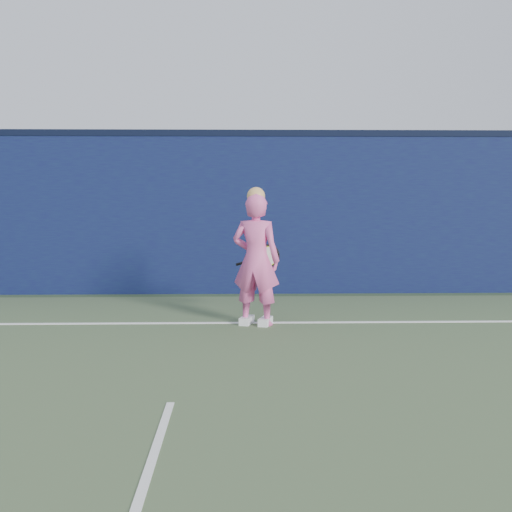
{
  "coord_description": "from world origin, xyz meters",
  "views": [
    {
      "loc": [
        0.54,
        -3.87,
        1.67
      ],
      "look_at": [
        0.74,
        3.91,
        0.86
      ],
      "focal_mm": 45.0,
      "sensor_mm": 36.0,
      "label": 1
    }
  ],
  "objects": [
    {
      "name": "racket",
      "position": [
        0.88,
        4.38,
        0.8
      ],
      "size": [
        0.58,
        0.13,
        0.31
      ],
      "rotation": [
        0.0,
        0.0,
        -0.09
      ],
      "color": "black",
      "rests_on": "ground"
    },
    {
      "name": "ground",
      "position": [
        0.0,
        0.0,
        0.0
      ],
      "size": [
        80.0,
        80.0,
        0.0
      ],
      "primitive_type": "plane",
      "color": "#2B4429",
      "rests_on": "ground"
    },
    {
      "name": "backstop_wall",
      "position": [
        0.0,
        6.5,
        1.25
      ],
      "size": [
        24.0,
        0.4,
        2.5
      ],
      "primitive_type": "cube",
      "color": "#0E0F3E",
      "rests_on": "ground"
    },
    {
      "name": "court_lines",
      "position": [
        0.0,
        -0.33,
        0.01
      ],
      "size": [
        11.0,
        12.04,
        0.01
      ],
      "color": "white",
      "rests_on": "court_surface"
    },
    {
      "name": "player",
      "position": [
        0.74,
        3.91,
        0.82
      ],
      "size": [
        0.68,
        0.55,
        1.7
      ],
      "rotation": [
        0.0,
        0.0,
        2.84
      ],
      "color": "pink",
      "rests_on": "ground"
    },
    {
      "name": "wall_cap",
      "position": [
        0.0,
        6.5,
        2.55
      ],
      "size": [
        24.0,
        0.42,
        0.1
      ],
      "primitive_type": "cube",
      "color": "black",
      "rests_on": "backstop_wall"
    }
  ]
}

